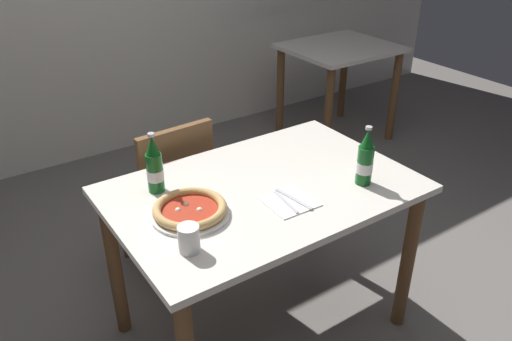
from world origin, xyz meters
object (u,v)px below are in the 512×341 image
Objects in this scene: dining_table_background at (339,66)px; paper_cup at (189,239)px; napkin_with_cutlery at (289,201)px; pizza_margherita_near at (190,210)px; dining_table_main at (263,211)px; beer_bottle_center at (154,167)px; beer_bottle_left at (365,160)px; chair_behind_table at (169,189)px.

dining_table_background is 8.42× the size of paper_cup.
napkin_with_cutlery is at bearing 6.78° from paper_cup.
napkin_with_cutlery is at bearing -20.65° from pizza_margherita_near.
paper_cup is at bearing -154.88° from dining_table_main.
dining_table_main is at bearing -29.91° from beer_bottle_center.
pizza_margherita_near is 0.71m from beer_bottle_left.
chair_behind_table is (-0.14, 0.61, -0.15)m from dining_table_main.
chair_behind_table is 8.95× the size of paper_cup.
dining_table_main and dining_table_background have the same top height.
dining_table_background is 2.27m from napkin_with_cutlery.
dining_table_background is 2.66m from paper_cup.
dining_table_background is (1.82, 0.78, 0.11)m from chair_behind_table.
dining_table_main is 12.63× the size of paper_cup.
beer_bottle_left is at bearing -8.80° from napkin_with_cutlery.
chair_behind_table is at bearing -156.83° from dining_table_background.
pizza_margherita_near is 0.24m from beer_bottle_center.
chair_behind_table is 1.06× the size of dining_table_background.
beer_bottle_center reaches higher than dining_table_main.
napkin_with_cutlery reaches higher than dining_table_main.
chair_behind_table is 0.82m from napkin_with_cutlery.
pizza_margherita_near is at bearing -177.04° from dining_table_main.
pizza_margherita_near is (-0.33, -0.02, 0.14)m from dining_table_main.
paper_cup is (-0.43, -0.20, 0.16)m from dining_table_main.
napkin_with_cutlery is at bearing 98.40° from chair_behind_table.
dining_table_main is at bearing 2.96° from pizza_margherita_near.
dining_table_main is at bearing -140.40° from dining_table_background.
chair_behind_table is at bearing 103.21° from dining_table_main.
dining_table_main is 0.47m from beer_bottle_center.
beer_bottle_left is 0.82m from beer_bottle_center.
paper_cup is at bearing -179.83° from beer_bottle_left.
chair_behind_table is 1.02m from beer_bottle_left.
chair_behind_table reaches higher than paper_cup.
beer_bottle_left is 0.79m from paper_cup.
beer_bottle_center is at bearing 150.09° from dining_table_main.
dining_table_background is 3.24× the size of beer_bottle_left.
dining_table_main is 1.41× the size of chair_behind_table.
pizza_margherita_near is 1.53× the size of napkin_with_cutlery.
beer_bottle_center is at bearing 97.10° from pizza_margherita_near.
pizza_margherita_near is (-2.02, -1.41, 0.18)m from dining_table_background.
napkin_with_cutlery is (0.38, -0.36, -0.10)m from beer_bottle_center.
napkin_with_cutlery is at bearing -83.38° from dining_table_main.
beer_bottle_left is at bearing -29.93° from beer_bottle_center.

